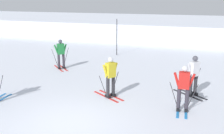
% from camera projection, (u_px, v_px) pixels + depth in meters
% --- Properties ---
extents(ground_plane, '(120.00, 120.00, 0.00)m').
position_uv_depth(ground_plane, '(68.00, 124.00, 8.60)').
color(ground_plane, silver).
extents(far_snow_ridge, '(80.00, 9.99, 1.71)m').
position_uv_depth(far_snow_ridge, '(167.00, 30.00, 26.70)').
color(far_snow_ridge, silver).
rests_on(far_snow_ridge, ground).
extents(skier_yellow, '(1.56, 1.15, 1.71)m').
position_uv_depth(skier_yellow, '(110.00, 76.00, 10.67)').
color(skier_yellow, red).
rests_on(skier_yellow, ground).
extents(skier_green, '(1.44, 1.34, 1.71)m').
position_uv_depth(skier_green, '(61.00, 53.00, 15.05)').
color(skier_green, red).
rests_on(skier_green, ground).
extents(skier_red, '(1.00, 1.63, 1.71)m').
position_uv_depth(skier_red, '(184.00, 87.00, 9.33)').
color(skier_red, '#237AC6').
rests_on(skier_red, ground).
extents(skier_white, '(1.49, 1.28, 1.71)m').
position_uv_depth(skier_white, '(194.00, 75.00, 10.84)').
color(skier_white, black).
rests_on(skier_white, ground).
extents(trail_marker_pole, '(0.05, 0.05, 2.57)m').
position_uv_depth(trail_marker_pole, '(117.00, 37.00, 18.62)').
color(trail_marker_pole, black).
rests_on(trail_marker_pole, ground).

